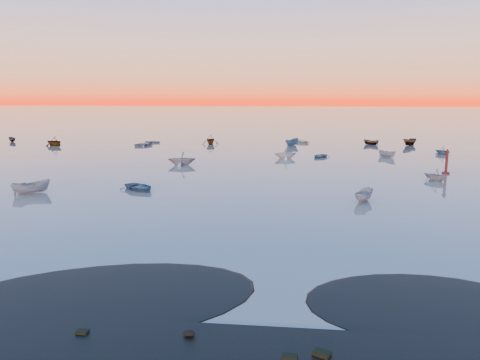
# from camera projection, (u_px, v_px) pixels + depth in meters

# --- Properties ---
(ground) EXTENTS (600.00, 600.00, 0.00)m
(ground) POSITION_uv_depth(u_px,v_px,m) (262.00, 135.00, 123.13)
(ground) COLOR slate
(ground) RESTS_ON ground
(mud_lobes) EXTENTS (140.00, 6.00, 0.07)m
(mud_lobes) POSITION_uv_depth(u_px,v_px,m) (142.00, 302.00, 24.39)
(mud_lobes) COLOR black
(mud_lobes) RESTS_ON ground
(moored_fleet) EXTENTS (124.00, 58.00, 1.20)m
(moored_fleet) POSITION_uv_depth(u_px,v_px,m) (245.00, 160.00, 77.18)
(moored_fleet) COLOR silver
(moored_fleet) RESTS_ON ground
(boat_near_left) EXTENTS (4.39, 4.71, 1.14)m
(boat_near_left) POSITION_uv_depth(u_px,v_px,m) (140.00, 190.00, 52.76)
(boat_near_left) COLOR #3A5B70
(boat_near_left) RESTS_ON ground
(boat_near_center) EXTENTS (3.89, 4.23, 1.40)m
(boat_near_center) POSITION_uv_depth(u_px,v_px,m) (32.00, 193.00, 51.03)
(boat_near_center) COLOR gray
(boat_near_center) RESTS_ON ground
(boat_near_right) EXTENTS (3.56, 3.26, 1.17)m
(boat_near_right) POSITION_uv_depth(u_px,v_px,m) (435.00, 181.00, 58.49)
(boat_near_right) COLOR gray
(boat_near_right) RESTS_ON ground
(channel_marker) EXTENTS (1.00, 1.00, 3.56)m
(channel_marker) POSITION_uv_depth(u_px,v_px,m) (446.00, 164.00, 63.34)
(channel_marker) COLOR #420F0E
(channel_marker) RESTS_ON ground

